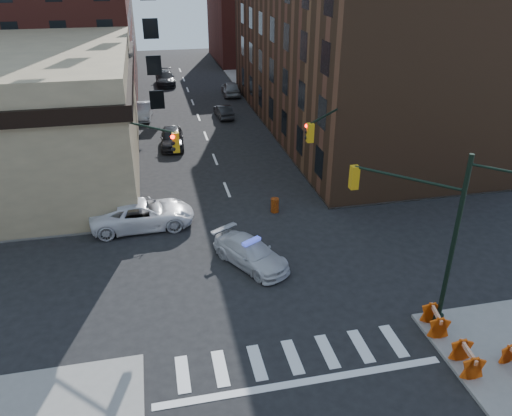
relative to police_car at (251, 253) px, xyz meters
name	(u,v)px	position (x,y,z in m)	size (l,w,h in m)	color
ground	(257,267)	(0.28, -0.35, -0.69)	(140.00, 140.00, 0.00)	black
sidewalk_ne	(387,94)	(23.28, 32.40, -0.62)	(34.00, 54.50, 0.15)	gray
commercial_row_ne	(344,51)	(13.28, 22.15, 6.31)	(14.00, 34.00, 14.00)	#4B301E
filler_nw	(62,6)	(-15.72, 61.65, 7.31)	(20.00, 18.00, 16.00)	brown
filler_ne	(265,19)	(14.28, 57.65, 5.31)	(16.00, 16.00, 12.00)	#5A231C
signal_pole_se	(428,229)	(6.31, -5.87, 3.92)	(5.40, 5.27, 8.00)	black
signal_pole_nw	(135,163)	(-5.58, 4.99, 3.65)	(3.58, 3.67, 8.00)	black
signal_pole_ne	(332,148)	(6.11, 5.00, 3.65)	(3.67, 3.58, 8.00)	black
tree_ne_near	(275,84)	(7.78, 25.65, 2.80)	(3.00, 3.00, 4.85)	black
tree_ne_far	(258,68)	(7.78, 33.65, 2.80)	(3.00, 3.00, 4.85)	black
police_car	(251,253)	(0.00, 0.00, 0.00)	(1.94, 4.76, 1.38)	silver
pickup	(143,214)	(-5.52, 5.45, 0.16)	(2.83, 6.13, 1.70)	white
parked_car_wnear	(172,138)	(-2.88, 19.41, 0.12)	(1.92, 4.77, 1.63)	black
parked_car_wfar	(143,111)	(-5.22, 28.44, 0.09)	(1.65, 4.74, 1.56)	#9B9EA4
parked_car_wdeep	(165,78)	(-2.22, 42.94, 0.13)	(2.31, 5.69, 1.65)	black
parked_car_enear	(224,111)	(2.78, 27.06, -0.05)	(1.36, 3.89, 1.28)	black
parked_car_efar	(231,88)	(5.03, 35.91, 0.12)	(1.91, 4.75, 1.62)	gray
pedestrian_a	(85,213)	(-8.88, 5.85, 0.41)	(0.69, 0.45, 1.90)	black
pedestrian_b	(50,218)	(-10.80, 5.65, 0.36)	(0.88, 0.68, 1.81)	black
pedestrian_c	(61,216)	(-10.19, 5.75, 0.37)	(1.06, 0.44, 1.81)	#212531
barrel_road	(275,205)	(2.74, 5.65, -0.23)	(0.52, 0.52, 0.93)	#C95909
barrel_bank	(148,215)	(-5.22, 5.89, -0.15)	(0.61, 0.61, 1.08)	#D35609
barricade_se_a	(435,321)	(6.68, -7.02, -0.04)	(1.35, 0.67, 1.01)	red
barricade_se_c	(467,360)	(6.68, -9.39, -0.03)	(1.35, 0.68, 1.01)	#DC540A
barricade_nw_a	(131,220)	(-6.22, 5.38, -0.13)	(1.11, 0.55, 0.83)	#DF490A
barricade_nw_b	(94,207)	(-8.49, 7.44, -0.07)	(1.26, 0.63, 0.94)	#DF470A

